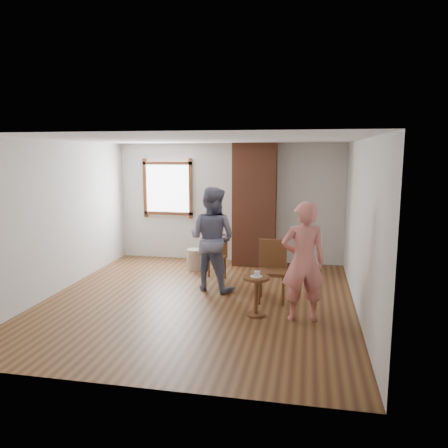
% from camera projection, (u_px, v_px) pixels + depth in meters
% --- Properties ---
extents(ground, '(5.50, 5.50, 0.00)m').
position_uv_depth(ground, '(199.00, 300.00, 7.19)').
color(ground, brown).
rests_on(ground, ground).
extents(room_shell, '(5.04, 5.52, 2.62)m').
position_uv_depth(room_shell, '(203.00, 187.00, 7.49)').
color(room_shell, silver).
rests_on(room_shell, ground).
extents(brick_chimney, '(0.90, 0.50, 2.60)m').
position_uv_depth(brick_chimney, '(255.00, 205.00, 9.28)').
color(brick_chimney, brown).
rests_on(brick_chimney, ground).
extents(stoneware_crock, '(0.36, 0.36, 0.42)m').
position_uv_depth(stoneware_crock, '(195.00, 259.00, 9.04)').
color(stoneware_crock, '#CAB191').
rests_on(stoneware_crock, ground).
extents(dark_pot, '(0.16, 0.16, 0.14)m').
position_uv_depth(dark_pot, '(201.00, 260.00, 9.61)').
color(dark_pot, black).
rests_on(dark_pot, ground).
extents(dining_chair_left, '(0.43, 0.43, 0.87)m').
position_uv_depth(dining_chair_left, '(216.00, 254.00, 8.31)').
color(dining_chair_left, brown).
rests_on(dining_chair_left, ground).
extents(dining_chair_right, '(0.48, 0.48, 0.99)m').
position_uv_depth(dining_chair_right, '(272.00, 267.00, 7.13)').
color(dining_chair_right, brown).
rests_on(dining_chair_right, ground).
extents(side_table, '(0.40, 0.40, 0.60)m').
position_uv_depth(side_table, '(256.00, 289.00, 6.45)').
color(side_table, brown).
rests_on(side_table, ground).
extents(cake_plate, '(0.18, 0.18, 0.01)m').
position_uv_depth(cake_plate, '(256.00, 276.00, 6.41)').
color(cake_plate, white).
rests_on(cake_plate, side_table).
extents(cake_slice, '(0.08, 0.07, 0.06)m').
position_uv_depth(cake_slice, '(257.00, 274.00, 6.41)').
color(cake_slice, white).
rests_on(cake_slice, cake_plate).
extents(man, '(1.04, 0.91, 1.82)m').
position_uv_depth(man, '(212.00, 239.00, 7.63)').
color(man, '#141539').
rests_on(man, ground).
extents(person_pink, '(0.71, 0.54, 1.74)m').
position_uv_depth(person_pink, '(303.00, 262.00, 6.19)').
color(person_pink, '#DE796F').
rests_on(person_pink, ground).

